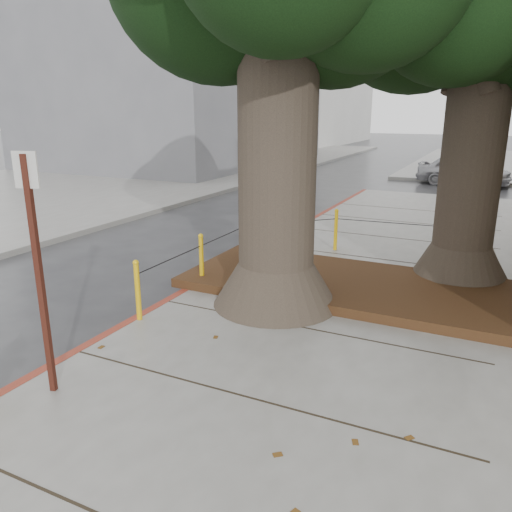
{
  "coord_description": "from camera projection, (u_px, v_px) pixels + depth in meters",
  "views": [
    {
      "loc": [
        2.75,
        -4.34,
        3.21
      ],
      "look_at": [
        -0.38,
        2.13,
        1.1
      ],
      "focal_mm": 35.0,
      "sensor_mm": 36.0,
      "label": 1
    }
  ],
  "objects": [
    {
      "name": "ground",
      "position": [
        206.0,
        397.0,
        5.8
      ],
      "size": [
        140.0,
        140.0,
        0.0
      ],
      "primitive_type": "plane",
      "color": "#28282B",
      "rests_on": "ground"
    },
    {
      "name": "sidewalk_opposite",
      "position": [
        39.0,
        190.0,
        20.27
      ],
      "size": [
        14.0,
        60.0,
        0.15
      ],
      "primitive_type": "cube",
      "color": "slate",
      "rests_on": "ground"
    },
    {
      "name": "curb_red",
      "position": [
        182.0,
        295.0,
        8.77
      ],
      "size": [
        0.14,
        26.0,
        0.16
      ],
      "primitive_type": "cube",
      "color": "maroon",
      "rests_on": "ground"
    },
    {
      "name": "planter_bed",
      "position": [
        366.0,
        287.0,
        8.72
      ],
      "size": [
        6.4,
        2.6,
        0.16
      ],
      "primitive_type": "cube",
      "color": "black",
      "rests_on": "sidewalk_main"
    },
    {
      "name": "building_far_grey",
      "position": [
        180.0,
        61.0,
        29.38
      ],
      "size": [
        12.0,
        16.0,
        12.0
      ],
      "primitive_type": "cube",
      "color": "slate",
      "rests_on": "ground"
    },
    {
      "name": "building_far_white",
      "position": [
        293.0,
        65.0,
        49.66
      ],
      "size": [
        12.0,
        18.0,
        15.0
      ],
      "primitive_type": "cube",
      "color": "silver",
      "rests_on": "ground"
    },
    {
      "name": "bollard_ring",
      "position": [
        284.0,
        245.0,
        9.75
      ],
      "size": [
        3.79,
        5.39,
        0.95
      ],
      "color": "yellow",
      "rests_on": "sidewalk_main"
    },
    {
      "name": "signpost",
      "position": [
        38.0,
        263.0,
        5.25
      ],
      "size": [
        0.26,
        0.09,
        2.67
      ],
      "rotation": [
        0.0,
        0.0,
        0.28
      ],
      "color": "#471911",
      "rests_on": "sidewalk_main"
    },
    {
      "name": "car_silver",
      "position": [
        464.0,
        170.0,
        21.96
      ],
      "size": [
        4.01,
        1.88,
        1.33
      ],
      "primitive_type": "imported",
      "rotation": [
        0.0,
        0.0,
        1.49
      ],
      "color": "#A3A2A7",
      "rests_on": "ground"
    },
    {
      "name": "car_dark",
      "position": [
        204.0,
        161.0,
        26.27
      ],
      "size": [
        2.01,
        4.47,
        1.27
      ],
      "primitive_type": "imported",
      "rotation": [
        0.0,
        0.0,
        0.05
      ],
      "color": "black",
      "rests_on": "ground"
    }
  ]
}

